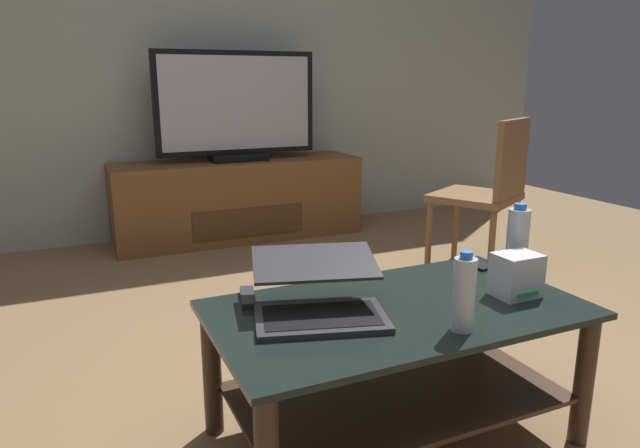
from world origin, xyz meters
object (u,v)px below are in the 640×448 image
object	(u,v)px
water_bottle_near	(464,294)
tv_remote	(248,297)
television	(237,109)
media_cabinet	(239,199)
cell_phone	(476,264)
dining_chair	(489,188)
laptop	(318,295)
water_bottle_far	(517,244)
router_box	(516,275)
coffee_table	(396,349)

from	to	relation	value
water_bottle_near	tv_remote	size ratio (longest dim) A/B	1.42
television	media_cabinet	bearing A→B (deg)	90.00
cell_phone	dining_chair	bearing A→B (deg)	43.98
dining_chair	tv_remote	size ratio (longest dim) A/B	5.75
laptop	water_bottle_far	size ratio (longest dim) A/B	1.71
water_bottle_far	cell_phone	bearing A→B (deg)	94.31
water_bottle_near	television	bearing A→B (deg)	86.27
laptop	water_bottle_far	distance (m)	0.74
television	router_box	world-z (taller)	television
laptop	router_box	distance (m)	0.65
media_cabinet	television	distance (m)	0.65
television	tv_remote	world-z (taller)	television
laptop	router_box	size ratio (longest dim) A/B	3.33
media_cabinet	cell_phone	xyz separation A→B (m)	(0.23, -2.33, 0.17)
dining_chair	router_box	size ratio (longest dim) A/B	6.59
media_cabinet	tv_remote	distance (m)	2.41
water_bottle_far	cell_phone	xyz separation A→B (m)	(-0.01, 0.18, -0.12)
router_box	water_bottle_far	size ratio (longest dim) A/B	0.52
coffee_table	water_bottle_near	size ratio (longest dim) A/B	5.00
cell_phone	television	bearing A→B (deg)	92.28
router_box	water_bottle_far	xyz separation A→B (m)	(0.10, 0.11, 0.06)
router_box	water_bottle_far	bearing A→B (deg)	47.71
television	water_bottle_near	size ratio (longest dim) A/B	5.00
coffee_table	tv_remote	xyz separation A→B (m)	(-0.40, 0.24, 0.15)
coffee_table	water_bottle_far	size ratio (longest dim) A/B	4.20
dining_chair	tv_remote	xyz separation A→B (m)	(-1.73, -0.90, -0.06)
television	cell_phone	bearing A→B (deg)	-84.25
cell_phone	water_bottle_far	bearing A→B (deg)	-89.17
media_cabinet	cell_phone	distance (m)	2.34
laptop	water_bottle_near	xyz separation A→B (m)	(0.32, -0.27, 0.05)
water_bottle_far	media_cabinet	bearing A→B (deg)	95.60
water_bottle_far	tv_remote	bearing A→B (deg)	167.42
dining_chair	router_box	distance (m)	1.53
dining_chair	water_bottle_far	xyz separation A→B (m)	(-0.83, -1.10, 0.06)
water_bottle_near	coffee_table	bearing A→B (deg)	108.33
television	water_bottle_far	world-z (taller)	television
water_bottle_near	cell_phone	bearing A→B (deg)	46.89
coffee_table	dining_chair	xyz separation A→B (m)	(1.33, 1.14, 0.22)
router_box	cell_phone	distance (m)	0.32
laptop	water_bottle_far	bearing A→B (deg)	-0.96
coffee_table	router_box	world-z (taller)	router_box
dining_chair	water_bottle_far	distance (m)	1.38
tv_remote	router_box	bearing A→B (deg)	-7.21
television	water_bottle_near	distance (m)	2.78
media_cabinet	water_bottle_far	size ratio (longest dim) A/B	6.52
media_cabinet	cell_phone	bearing A→B (deg)	-84.30
laptop	tv_remote	xyz separation A→B (m)	(-0.16, 0.19, -0.05)
water_bottle_far	dining_chair	bearing A→B (deg)	53.07
television	tv_remote	bearing A→B (deg)	-105.93
media_cabinet	laptop	xyz separation A→B (m)	(-0.49, -2.50, 0.22)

